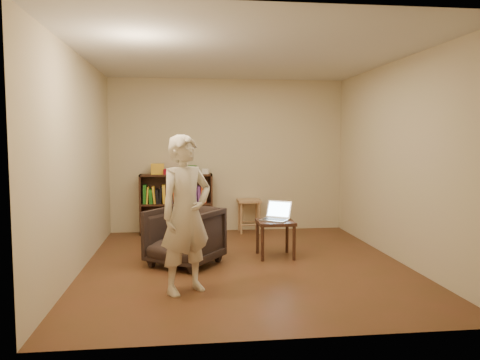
{
  "coord_description": "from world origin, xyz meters",
  "views": [
    {
      "loc": [
        -0.76,
        -5.76,
        1.58
      ],
      "look_at": [
        -0.02,
        0.35,
        1.04
      ],
      "focal_mm": 35.0,
      "sensor_mm": 36.0,
      "label": 1
    }
  ],
  "objects": [
    {
      "name": "box_white",
      "position": [
        -0.39,
        2.09,
        1.04
      ],
      "size": [
        0.13,
        0.13,
        0.09
      ],
      "primitive_type": "cube",
      "rotation": [
        0.0,
        0.0,
        -0.23
      ],
      "color": "white",
      "rests_on": "bookshelf"
    },
    {
      "name": "wall_right",
      "position": [
        2.0,
        0.0,
        1.3
      ],
      "size": [
        0.0,
        4.5,
        4.5
      ],
      "primitive_type": "plane",
      "rotation": [
        1.57,
        0.0,
        -1.57
      ],
      "color": "beige",
      "rests_on": "floor"
    },
    {
      "name": "bookshelf",
      "position": [
        -0.89,
        2.09,
        0.44
      ],
      "size": [
        1.2,
        0.3,
        1.0
      ],
      "color": "black",
      "rests_on": "floor"
    },
    {
      "name": "armchair",
      "position": [
        -0.76,
        0.07,
        0.36
      ],
      "size": [
        1.09,
        1.1,
        0.73
      ],
      "primitive_type": "imported",
      "rotation": [
        0.0,
        0.0,
        -0.6
      ],
      "color": "black",
      "rests_on": "floor"
    },
    {
      "name": "red_cloth",
      "position": [
        -0.95,
        2.05,
        1.04
      ],
      "size": [
        0.29,
        0.23,
        0.09
      ],
      "primitive_type": "cube",
      "rotation": [
        0.0,
        0.0,
        -0.14
      ],
      "color": "maroon",
      "rests_on": "bookshelf"
    },
    {
      "name": "wall_back",
      "position": [
        0.0,
        2.25,
        1.3
      ],
      "size": [
        4.0,
        0.0,
        4.0
      ],
      "primitive_type": "plane",
      "rotation": [
        1.57,
        0.0,
        0.0
      ],
      "color": "beige",
      "rests_on": "floor"
    },
    {
      "name": "ceiling",
      "position": [
        0.0,
        0.0,
        2.6
      ],
      "size": [
        4.5,
        4.5,
        0.0
      ],
      "primitive_type": "plane",
      "color": "silver",
      "rests_on": "wall_back"
    },
    {
      "name": "laptop",
      "position": [
        0.48,
        0.38,
        0.55
      ],
      "size": [
        0.47,
        0.47,
        0.25
      ],
      "rotation": [
        0.0,
        0.0,
        -0.59
      ],
      "color": "silver",
      "rests_on": "side_table"
    },
    {
      "name": "box_yellow",
      "position": [
        -1.19,
        2.1,
        1.09
      ],
      "size": [
        0.23,
        0.17,
        0.18
      ],
      "primitive_type": "cube",
      "rotation": [
        0.0,
        0.0,
        0.07
      ],
      "color": "yellow",
      "rests_on": "bookshelf"
    },
    {
      "name": "floor",
      "position": [
        0.0,
        0.0,
        0.0
      ],
      "size": [
        4.5,
        4.5,
        0.0
      ],
      "primitive_type": "plane",
      "color": "#4D3219",
      "rests_on": "ground"
    },
    {
      "name": "box_green",
      "position": [
        -0.62,
        2.05,
        1.07
      ],
      "size": [
        0.15,
        0.15,
        0.14
      ],
      "primitive_type": "cube",
      "rotation": [
        0.0,
        0.0,
        -0.08
      ],
      "color": "#216D1D",
      "rests_on": "bookshelf"
    },
    {
      "name": "side_table",
      "position": [
        0.46,
        0.33,
        0.41
      ],
      "size": [
        0.48,
        0.48,
        0.49
      ],
      "color": "black",
      "rests_on": "floor"
    },
    {
      "name": "wall_left",
      "position": [
        -2.0,
        0.0,
        1.3
      ],
      "size": [
        0.0,
        4.5,
        4.5
      ],
      "primitive_type": "plane",
      "rotation": [
        1.57,
        0.0,
        1.57
      ],
      "color": "beige",
      "rests_on": "floor"
    },
    {
      "name": "person",
      "position": [
        -0.74,
        -0.99,
        0.81
      ],
      "size": [
        0.71,
        0.65,
        1.63
      ],
      "primitive_type": "imported",
      "rotation": [
        0.0,
        0.0,
        0.58
      ],
      "color": "beige",
      "rests_on": "floor"
    },
    {
      "name": "stool",
      "position": [
        0.34,
        2.03,
        0.45
      ],
      "size": [
        0.39,
        0.39,
        0.56
      ],
      "color": "#A1774E",
      "rests_on": "floor"
    }
  ]
}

